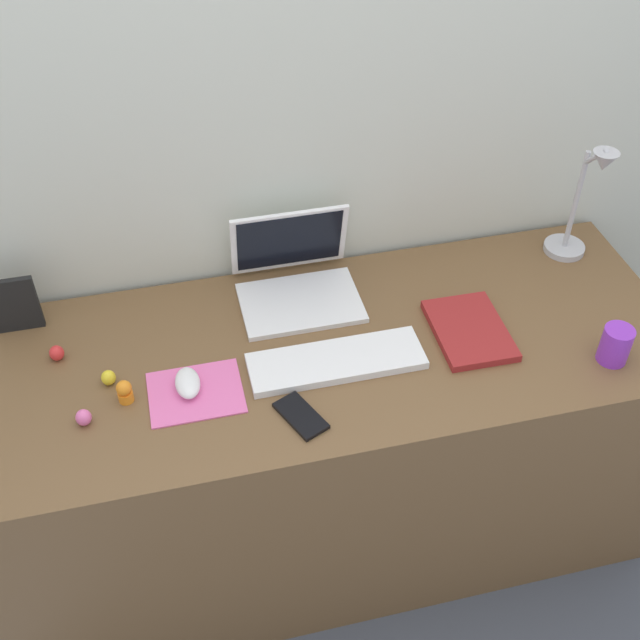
# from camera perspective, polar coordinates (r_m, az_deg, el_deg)

# --- Properties ---
(ground_plane) EXTENTS (6.00, 6.00, 0.00)m
(ground_plane) POSITION_cam_1_polar(r_m,az_deg,el_deg) (2.47, 0.17, -14.41)
(ground_plane) COLOR #474C56
(back_wall) EXTENTS (2.94, 0.05, 1.68)m
(back_wall) POSITION_cam_1_polar(r_m,az_deg,el_deg) (2.11, -2.14, 6.69)
(back_wall) COLOR beige
(back_wall) RESTS_ON ground_plane
(desk) EXTENTS (1.74, 0.65, 0.74)m
(desk) POSITION_cam_1_polar(r_m,az_deg,el_deg) (2.17, 0.19, -9.02)
(desk) COLOR brown
(desk) RESTS_ON ground_plane
(laptop) EXTENTS (0.30, 0.26, 0.21)m
(laptop) POSITION_cam_1_polar(r_m,az_deg,el_deg) (2.02, -1.78, 3.26)
(laptop) COLOR white
(laptop) RESTS_ON desk
(keyboard) EXTENTS (0.41, 0.13, 0.02)m
(keyboard) POSITION_cam_1_polar(r_m,az_deg,el_deg) (1.85, 1.18, -2.97)
(keyboard) COLOR white
(keyboard) RESTS_ON desk
(mousepad) EXTENTS (0.21, 0.17, 0.00)m
(mousepad) POSITION_cam_1_polar(r_m,az_deg,el_deg) (1.81, -8.90, -5.16)
(mousepad) COLOR pink
(mousepad) RESTS_ON desk
(mouse) EXTENTS (0.06, 0.10, 0.03)m
(mouse) POSITION_cam_1_polar(r_m,az_deg,el_deg) (1.81, -9.47, -4.47)
(mouse) COLOR white
(mouse) RESTS_ON mousepad
(cell_phone) EXTENTS (0.11, 0.14, 0.01)m
(cell_phone) POSITION_cam_1_polar(r_m,az_deg,el_deg) (1.74, -1.39, -6.88)
(cell_phone) COLOR black
(cell_phone) RESTS_ON desk
(desk_lamp) EXTENTS (0.11, 0.16, 0.35)m
(desk_lamp) POSITION_cam_1_polar(r_m,az_deg,el_deg) (2.17, 18.26, 7.76)
(desk_lamp) COLOR #B7B7BC
(desk_lamp) RESTS_ON desk
(notebook_pad) EXTENTS (0.17, 0.24, 0.02)m
(notebook_pad) POSITION_cam_1_polar(r_m,az_deg,el_deg) (1.96, 10.65, -0.73)
(notebook_pad) COLOR maroon
(notebook_pad) RESTS_ON desk
(picture_frame) EXTENTS (0.12, 0.02, 0.15)m
(picture_frame) POSITION_cam_1_polar(r_m,az_deg,el_deg) (2.03, -21.16, 1.00)
(picture_frame) COLOR black
(picture_frame) RESTS_ON desk
(coffee_mug) EXTENTS (0.07, 0.07, 0.09)m
(coffee_mug) POSITION_cam_1_polar(r_m,az_deg,el_deg) (1.96, 20.41, -1.68)
(coffee_mug) COLOR purple
(coffee_mug) RESTS_ON desk
(toy_figurine_pink) EXTENTS (0.03, 0.03, 0.04)m
(toy_figurine_pink) POSITION_cam_1_polar(r_m,az_deg,el_deg) (1.79, -16.58, -6.71)
(toy_figurine_pink) COLOR pink
(toy_figurine_pink) RESTS_ON desk
(toy_figurine_yellow) EXTENTS (0.03, 0.03, 0.04)m
(toy_figurine_yellow) POSITION_cam_1_polar(r_m,az_deg,el_deg) (1.86, -14.92, -4.01)
(toy_figurine_yellow) COLOR yellow
(toy_figurine_yellow) RESTS_ON desk
(toy_figurine_red) EXTENTS (0.03, 0.03, 0.04)m
(toy_figurine_red) POSITION_cam_1_polar(r_m,az_deg,el_deg) (1.96, -18.35, -2.26)
(toy_figurine_red) COLOR red
(toy_figurine_red) RESTS_ON desk
(toy_figurine_orange) EXTENTS (0.03, 0.03, 0.06)m
(toy_figurine_orange) POSITION_cam_1_polar(r_m,az_deg,el_deg) (1.81, -13.82, -4.99)
(toy_figurine_orange) COLOR orange
(toy_figurine_orange) RESTS_ON desk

